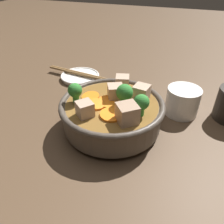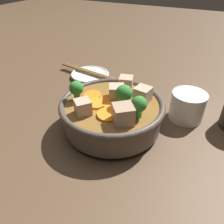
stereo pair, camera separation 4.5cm
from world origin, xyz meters
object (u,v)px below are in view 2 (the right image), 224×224
(stirfry_bowl, at_px, (112,111))
(chopsticks_pair, at_px, (90,72))
(side_saucer, at_px, (90,75))
(tea_cup, at_px, (187,106))

(stirfry_bowl, relative_size, chopsticks_pair, 0.96)
(side_saucer, bearing_deg, stirfry_bowl, -48.03)
(side_saucer, height_order, chopsticks_pair, chopsticks_pair)
(chopsticks_pair, bearing_deg, side_saucer, 90.00)
(stirfry_bowl, height_order, side_saucer, stirfry_bowl)
(chopsticks_pair, bearing_deg, tea_cup, -15.40)
(tea_cup, distance_m, chopsticks_pair, 0.32)
(stirfry_bowl, height_order, tea_cup, stirfry_bowl)
(side_saucer, xyz_separation_m, tea_cup, (0.31, -0.08, 0.03))
(stirfry_bowl, xyz_separation_m, side_saucer, (-0.17, 0.19, -0.04))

